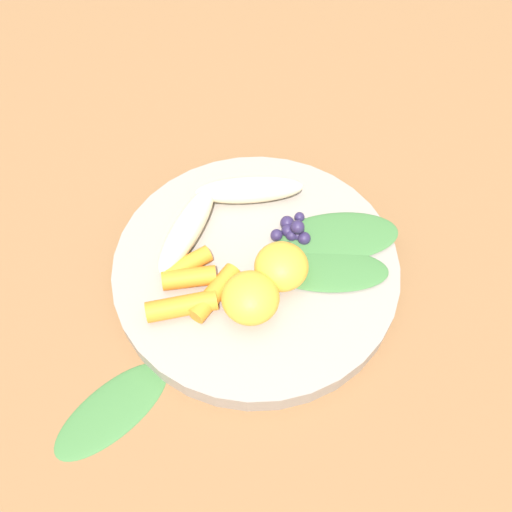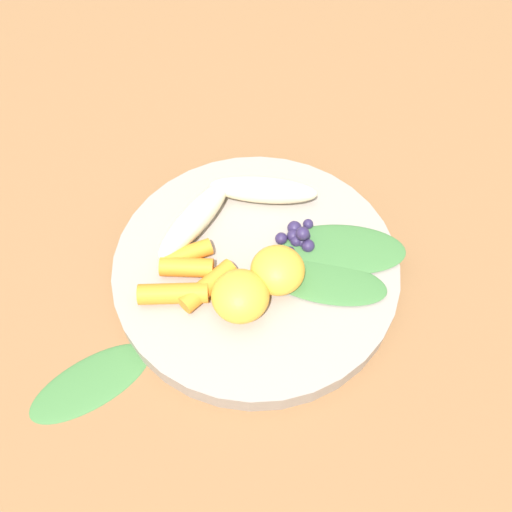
{
  "view_description": "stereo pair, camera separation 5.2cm",
  "coord_description": "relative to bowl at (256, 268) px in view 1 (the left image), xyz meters",
  "views": [
    {
      "loc": [
        0.23,
        0.17,
        0.47
      ],
      "look_at": [
        0.0,
        0.0,
        0.03
      ],
      "focal_mm": 38.09,
      "sensor_mm": 36.0,
      "label": 1
    },
    {
      "loc": [
        0.2,
        0.21,
        0.47
      ],
      "look_at": [
        0.0,
        0.0,
        0.03
      ],
      "focal_mm": 38.09,
      "sensor_mm": 36.0,
      "label": 2
    }
  ],
  "objects": [
    {
      "name": "carrot_front",
      "position": [
        0.05,
        -0.05,
        0.02
      ],
      "size": [
        0.05,
        0.03,
        0.02
      ],
      "primitive_type": "cylinder",
      "rotation": [
        0.0,
        1.57,
        5.93
      ],
      "color": "orange",
      "rests_on": "bowl"
    },
    {
      "name": "carrot_mid_right",
      "position": [
        0.08,
        -0.02,
        0.02
      ],
      "size": [
        0.06,
        0.06,
        0.02
      ],
      "primitive_type": "cylinder",
      "rotation": [
        0.0,
        1.57,
        5.57
      ],
      "color": "orange",
      "rests_on": "bowl"
    },
    {
      "name": "carrot_mid_left",
      "position": [
        0.06,
        -0.04,
        0.02
      ],
      "size": [
        0.05,
        0.05,
        0.02
      ],
      "primitive_type": "cylinder",
      "rotation": [
        0.0,
        1.57,
        5.5
      ],
      "color": "orange",
      "rests_on": "bowl"
    },
    {
      "name": "blueberry_pile",
      "position": [
        -0.05,
        0.01,
        0.02
      ],
      "size": [
        0.05,
        0.04,
        0.03
      ],
      "color": "#2D234C",
      "rests_on": "bowl"
    },
    {
      "name": "carrot_rear",
      "position": [
        0.06,
        -0.01,
        0.02
      ],
      "size": [
        0.06,
        0.02,
        0.02
      ],
      "primitive_type": "cylinder",
      "rotation": [
        0.0,
        1.57,
        6.33
      ],
      "color": "orange",
      "rests_on": "bowl"
    },
    {
      "name": "banana_peeled_left",
      "position": [
        0.02,
        -0.07,
        0.03
      ],
      "size": [
        0.12,
        0.06,
        0.03
      ],
      "primitive_type": "ellipsoid",
      "rotation": [
        0.0,
        0.0,
        6.54
      ],
      "color": "beige",
      "rests_on": "bowl"
    },
    {
      "name": "orange_segment_far",
      "position": [
        0.04,
        0.03,
        0.03
      ],
      "size": [
        0.05,
        0.05,
        0.04
      ],
      "primitive_type": "ellipsoid",
      "color": "#F4A833",
      "rests_on": "bowl"
    },
    {
      "name": "orange_segment_near",
      "position": [
        -0.0,
        0.03,
        0.03
      ],
      "size": [
        0.05,
        0.05,
        0.04
      ],
      "primitive_type": "ellipsoid",
      "color": "#F4A833",
      "rests_on": "bowl"
    },
    {
      "name": "kale_leaf_right",
      "position": [
        -0.07,
        0.05,
        0.01
      ],
      "size": [
        0.13,
        0.13,
        0.0
      ],
      "primitive_type": "ellipsoid",
      "rotation": [
        0.0,
        0.0,
        8.62
      ],
      "color": "#3D7038",
      "rests_on": "bowl"
    },
    {
      "name": "kale_leaf_left",
      "position": [
        -0.03,
        0.06,
        0.01
      ],
      "size": [
        0.11,
        0.13,
        0.0
      ],
      "primitive_type": "ellipsoid",
      "rotation": [
        0.0,
        0.0,
        8.47
      ],
      "color": "#3D7038",
      "rests_on": "bowl"
    },
    {
      "name": "banana_peeled_right",
      "position": [
        -0.06,
        -0.05,
        0.03
      ],
      "size": [
        0.1,
        0.1,
        0.03
      ],
      "primitive_type": "ellipsoid",
      "rotation": [
        0.0,
        0.0,
        5.43
      ],
      "color": "beige",
      "rests_on": "bowl"
    },
    {
      "name": "bowl",
      "position": [
        0.0,
        0.0,
        0.0
      ],
      "size": [
        0.28,
        0.28,
        0.02
      ],
      "primitive_type": "cylinder",
      "color": "gray",
      "rests_on": "ground_plane"
    },
    {
      "name": "kale_leaf_stray",
      "position": [
        0.19,
        -0.02,
        -0.01
      ],
      "size": [
        0.12,
        0.07,
        0.01
      ],
      "primitive_type": "ellipsoid",
      "rotation": [
        0.0,
        0.0,
        6.12
      ],
      "color": "#3D7038",
      "rests_on": "ground_plane"
    },
    {
      "name": "coconut_shred_patch",
      "position": [
        -0.06,
        0.03,
        0.01
      ],
      "size": [
        0.05,
        0.05,
        0.0
      ],
      "primitive_type": "cylinder",
      "color": "white",
      "rests_on": "bowl"
    },
    {
      "name": "ground_plane",
      "position": [
        0.0,
        0.0,
        -0.01
      ],
      "size": [
        2.4,
        2.4,
        0.0
      ],
      "primitive_type": "plane",
      "color": "brown"
    }
  ]
}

